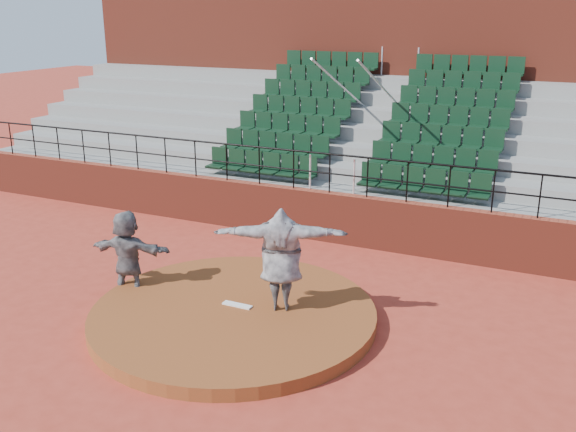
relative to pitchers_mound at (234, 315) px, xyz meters
The scene contains 9 objects.
ground 0.12m from the pitchers_mound, ahead, with size 90.00×90.00×0.00m, color #A83726.
pitchers_mound is the anchor object (origin of this frame).
pitching_rubber 0.21m from the pitchers_mound, 90.00° to the left, with size 0.60×0.15×0.03m, color white.
boundary_wall 5.03m from the pitchers_mound, 90.00° to the left, with size 24.00×0.30×1.30m, color maroon.
wall_railing 5.35m from the pitchers_mound, 90.00° to the left, with size 24.04×0.05×1.03m.
seating_deck 8.75m from the pitchers_mound, 90.00° to the left, with size 24.00×5.97×4.63m.
press_box_facade 13.06m from the pitchers_mound, 90.00° to the left, with size 24.00×3.00×7.10m, color maroon.
pitcher 1.46m from the pitchers_mound, 28.11° to the left, with size 2.49×0.68×2.02m, color black.
fielder 2.68m from the pitchers_mound, behind, with size 1.73×0.55×1.86m, color black.
Camera 1 is at (5.67, -9.72, 5.75)m, focal length 40.00 mm.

